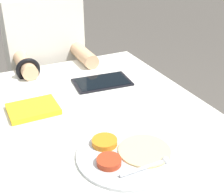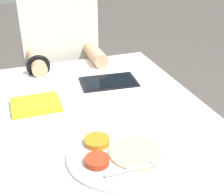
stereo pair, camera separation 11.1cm
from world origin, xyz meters
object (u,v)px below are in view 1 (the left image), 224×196
(thali_tray, at_px, (126,154))
(red_notebook, at_px, (33,109))
(tablet_device, at_px, (102,82))
(person_diner, at_px, (49,85))

(thali_tray, height_order, red_notebook, thali_tray)
(red_notebook, distance_m, tablet_device, 0.34)
(red_notebook, relative_size, tablet_device, 0.70)
(tablet_device, relative_size, person_diner, 0.21)
(red_notebook, bearing_deg, tablet_device, 18.26)
(red_notebook, distance_m, person_diner, 0.64)
(red_notebook, bearing_deg, thali_tray, -63.72)
(red_notebook, xyz_separation_m, person_diner, (0.20, 0.57, -0.20))
(red_notebook, relative_size, person_diner, 0.15)
(thali_tray, bearing_deg, red_notebook, 116.28)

